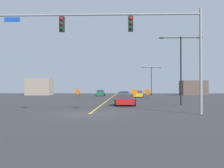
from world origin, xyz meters
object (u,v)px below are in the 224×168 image
at_px(street_lamp_mid_right, 151,78).
at_px(traffic_signal_assembly, 129,33).
at_px(car_yellow_approaching, 138,94).
at_px(construction_sign_median_near, 134,93).
at_px(construction_sign_right_shoulder, 78,92).
at_px(street_lamp_near_left, 181,63).
at_px(construction_sign_median_far, 147,92).
at_px(car_blue_near, 124,94).
at_px(car_black_mid, 124,96).
at_px(car_green_far, 100,93).
at_px(car_red_passing, 125,100).

bearing_deg(street_lamp_mid_right, traffic_signal_assembly, -97.21).
relative_size(street_lamp_mid_right, car_yellow_approaching, 1.79).
height_order(construction_sign_median_near, construction_sign_right_shoulder, same).
xyz_separation_m(construction_sign_median_near, car_yellow_approaching, (1.50, 17.58, -0.53)).
height_order(street_lamp_near_left, construction_sign_median_near, street_lamp_near_left).
relative_size(construction_sign_median_far, car_blue_near, 0.41).
xyz_separation_m(street_lamp_near_left, construction_sign_median_far, (-2.31, 14.60, -3.26)).
distance_m(traffic_signal_assembly, car_black_mid, 25.75).
bearing_deg(construction_sign_median_far, construction_sign_right_shoulder, 163.79).
distance_m(street_lamp_mid_right, construction_sign_median_far, 25.74).
relative_size(car_blue_near, car_green_far, 1.12).
xyz_separation_m(traffic_signal_assembly, car_green_far, (-5.87, 50.59, -4.86)).
bearing_deg(car_yellow_approaching, street_lamp_near_left, -83.99).
bearing_deg(traffic_signal_assembly, street_lamp_near_left, 62.85).
bearing_deg(construction_sign_median_far, car_black_mid, -173.76).
relative_size(construction_sign_right_shoulder, car_green_far, 0.46).
xyz_separation_m(street_lamp_mid_right, car_blue_near, (-6.64, -9.00, -3.73)).
xyz_separation_m(construction_sign_median_far, car_black_mid, (-3.69, -0.40, -0.56)).
height_order(construction_sign_median_near, car_red_passing, construction_sign_median_near).
bearing_deg(car_red_passing, traffic_signal_assembly, -89.00).
bearing_deg(car_green_far, car_black_mid, -77.62).
relative_size(street_lamp_near_left, car_blue_near, 1.62).
xyz_separation_m(traffic_signal_assembly, street_lamp_near_left, (5.68, 11.08, -1.10)).
bearing_deg(car_black_mid, construction_sign_median_far, 6.24).
bearing_deg(street_lamp_mid_right, construction_sign_median_far, -96.93).
bearing_deg(car_yellow_approaching, car_red_passing, -95.64).
bearing_deg(street_lamp_near_left, car_blue_near, 100.72).
xyz_separation_m(car_black_mid, car_red_passing, (0.14, -14.78, -0.03)).
xyz_separation_m(street_lamp_near_left, car_green_far, (-11.56, 39.51, -3.76)).
distance_m(street_lamp_mid_right, street_lamp_near_left, 39.97).
xyz_separation_m(street_lamp_near_left, car_black_mid, (-6.00, 14.19, -3.83)).
relative_size(construction_sign_right_shoulder, car_blue_near, 0.41).
distance_m(car_blue_near, car_red_passing, 31.55).
bearing_deg(construction_sign_median_far, street_lamp_near_left, -81.01).
bearing_deg(car_red_passing, car_black_mid, 90.53).
bearing_deg(construction_sign_right_shoulder, street_lamp_near_left, -52.52).
distance_m(construction_sign_median_near, car_red_passing, 11.56).
relative_size(traffic_signal_assembly, car_yellow_approaching, 3.66).
relative_size(street_lamp_near_left, car_black_mid, 1.80).
relative_size(construction_sign_right_shoulder, car_yellow_approaching, 0.47).
bearing_deg(street_lamp_near_left, street_lamp_mid_right, 88.89).
xyz_separation_m(car_black_mid, car_blue_near, (0.14, 16.76, -0.03)).
height_order(car_blue_near, car_yellow_approaching, car_yellow_approaching).
relative_size(car_blue_near, car_yellow_approaching, 1.15).
height_order(construction_sign_median_near, car_green_far, construction_sign_median_near).
bearing_deg(car_yellow_approaching, construction_sign_median_far, -87.16).
distance_m(traffic_signal_assembly, car_yellow_approaching, 39.94).
height_order(street_lamp_near_left, car_blue_near, street_lamp_near_left).
distance_m(street_lamp_mid_right, construction_sign_right_shoulder, 26.58).
height_order(traffic_signal_assembly, car_black_mid, traffic_signal_assembly).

